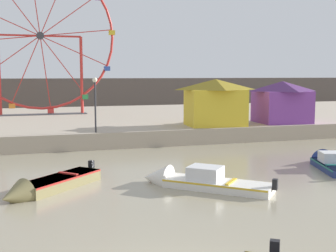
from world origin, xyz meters
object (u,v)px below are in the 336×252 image
motorboat_white_red_stripe (192,181)px  motorboat_olive_wood (46,186)px  motorboat_navy_blue (328,162)px  promenade_lamp_near (95,96)px  carnival_booth_purple_stall (282,101)px  carnival_booth_yellow_awning (215,102)px  ferris_wheel_red_frame (40,38)px

motorboat_white_red_stripe → motorboat_olive_wood: (-6.26, 0.95, 0.00)m
motorboat_navy_blue → motorboat_olive_wood: size_ratio=1.02×
promenade_lamp_near → carnival_booth_purple_stall: bearing=6.1°
carnival_booth_yellow_awning → carnival_booth_purple_stall: carnival_booth_yellow_awning is taller
promenade_lamp_near → ferris_wheel_red_frame: bearing=101.5°
carnival_booth_yellow_awning → ferris_wheel_red_frame: bearing=136.8°
carnival_booth_yellow_awning → motorboat_white_red_stripe: bearing=-113.2°
carnival_booth_purple_stall → motorboat_olive_wood: bearing=-142.9°
motorboat_olive_wood → carnival_booth_yellow_awning: bearing=178.3°
motorboat_navy_blue → carnival_booth_purple_stall: bearing=-1.8°
motorboat_navy_blue → carnival_booth_purple_stall: (4.02, 11.17, 2.58)m
promenade_lamp_near → carnival_booth_yellow_awning: bearing=7.8°
carnival_booth_yellow_awning → promenade_lamp_near: size_ratio=1.32×
motorboat_navy_blue → ferris_wheel_red_frame: size_ratio=0.33×
carnival_booth_yellow_awning → carnival_booth_purple_stall: size_ratio=1.06×
motorboat_white_red_stripe → promenade_lamp_near: 12.03m
motorboat_navy_blue → ferris_wheel_red_frame: (-14.03, 24.09, 8.09)m
motorboat_white_red_stripe → carnival_booth_purple_stall: bearing=-91.6°
carnival_booth_yellow_awning → motorboat_olive_wood: bearing=-133.5°
motorboat_white_red_stripe → ferris_wheel_red_frame: bearing=-35.4°
carnival_booth_purple_stall → promenade_lamp_near: 15.19m
carnival_booth_yellow_awning → motorboat_navy_blue: bearing=-75.7°
motorboat_white_red_stripe → carnival_booth_yellow_awning: carnival_booth_yellow_awning is taller
ferris_wheel_red_frame → carnival_booth_purple_stall: 22.87m
motorboat_navy_blue → motorboat_olive_wood: (-14.70, -0.78, 0.02)m
motorboat_white_red_stripe → carnival_booth_purple_stall: carnival_booth_purple_stall is taller
carnival_booth_yellow_awning → promenade_lamp_near: 9.27m
motorboat_olive_wood → carnival_booth_purple_stall: 22.36m
ferris_wheel_red_frame → carnival_booth_purple_stall: bearing=-35.6°
ferris_wheel_red_frame → carnival_booth_purple_stall: size_ratio=3.18×
motorboat_olive_wood → carnival_booth_purple_stall: size_ratio=1.03×
motorboat_white_red_stripe → promenade_lamp_near: (-2.62, 11.28, 3.25)m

